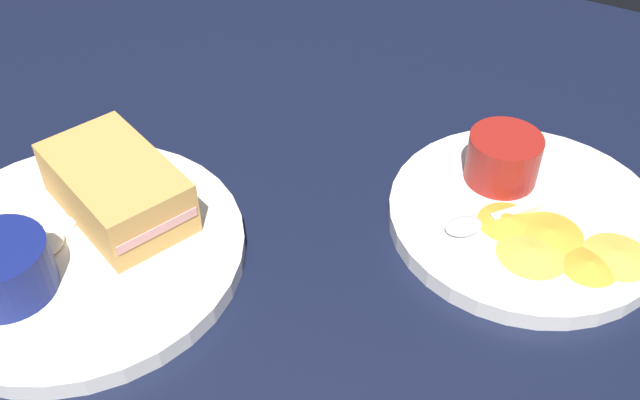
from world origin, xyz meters
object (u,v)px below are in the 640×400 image
at_px(sandwich_half_near, 116,187).
at_px(ramekin_dark_sauce, 2,267).
at_px(plate_sandwich_main, 79,252).
at_px(spoon_by_gravy_ramekin, 477,222).
at_px(plate_chips_companion, 525,217).
at_px(ramekin_light_gravy, 503,157).
at_px(spoon_by_dark_ramekin, 58,236).

relative_size(sandwich_half_near, ramekin_dark_sauce, 2.06).
bearing_deg(plate_sandwich_main, spoon_by_gravy_ramekin, 33.51).
distance_m(ramekin_dark_sauce, plate_chips_companion, 0.42).
distance_m(sandwich_half_near, ramekin_dark_sauce, 0.11).
height_order(ramekin_dark_sauce, ramekin_light_gravy, same).
height_order(plate_sandwich_main, ramekin_light_gravy, ramekin_light_gravy).
relative_size(sandwich_half_near, plate_chips_companion, 0.65).
xyz_separation_m(plate_sandwich_main, spoon_by_gravy_ramekin, (0.27, 0.18, 0.01)).
relative_size(sandwich_half_near, ramekin_light_gravy, 2.37).
height_order(sandwich_half_near, ramekin_light_gravy, sandwich_half_near).
bearing_deg(ramekin_light_gravy, plate_sandwich_main, -137.10).
distance_m(ramekin_dark_sauce, spoon_by_gravy_ramekin, 0.37).
distance_m(ramekin_dark_sauce, spoon_by_dark_ramekin, 0.06).
bearing_deg(ramekin_light_gravy, plate_chips_companion, -39.81).
bearing_deg(sandwich_half_near, spoon_by_dark_ramekin, -110.87).
xyz_separation_m(spoon_by_dark_ramekin, spoon_by_gravy_ramekin, (0.29, 0.18, 0.00)).
bearing_deg(plate_sandwich_main, ramekin_dark_sauce, -101.75).
distance_m(spoon_by_dark_ramekin, plate_chips_companion, 0.38).
xyz_separation_m(sandwich_half_near, spoon_by_gravy_ramekin, (0.27, 0.13, -0.02)).
height_order(sandwich_half_near, spoon_by_dark_ramekin, sandwich_half_near).
bearing_deg(spoon_by_gravy_ramekin, ramekin_dark_sauce, -139.92).
height_order(ramekin_light_gravy, spoon_by_gravy_ramekin, ramekin_light_gravy).
height_order(sandwich_half_near, plate_chips_companion, sandwich_half_near).
bearing_deg(sandwich_half_near, ramekin_light_gravy, 36.70).
bearing_deg(sandwich_half_near, spoon_by_gravy_ramekin, 25.60).
bearing_deg(ramekin_dark_sauce, sandwich_half_near, 82.37).
relative_size(plate_sandwich_main, spoon_by_dark_ramekin, 2.66).
xyz_separation_m(plate_sandwich_main, ramekin_light_gravy, (0.26, 0.25, 0.03)).
distance_m(plate_chips_companion, ramekin_light_gravy, 0.05).
distance_m(sandwich_half_near, spoon_by_dark_ramekin, 0.06).
xyz_separation_m(sandwich_half_near, plate_chips_companion, (0.30, 0.17, -0.03)).
xyz_separation_m(ramekin_dark_sauce, spoon_by_gravy_ramekin, (0.28, 0.24, -0.02)).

